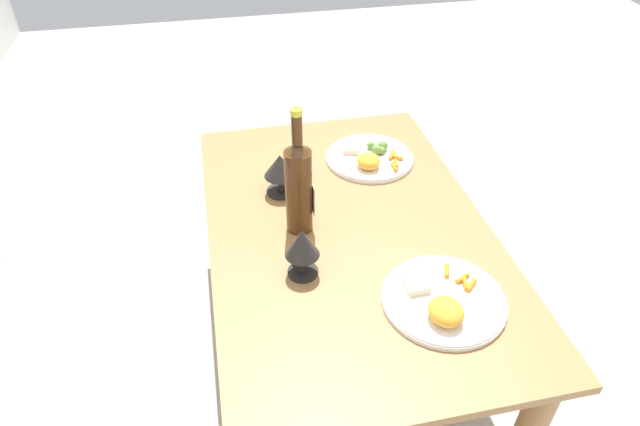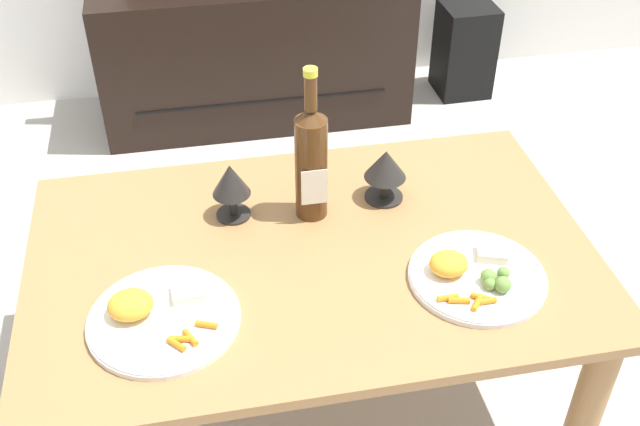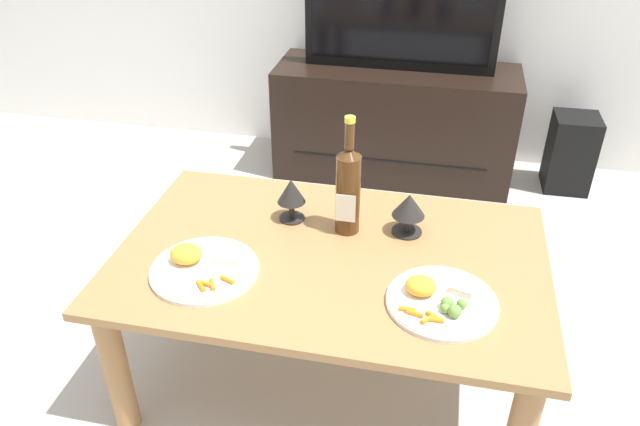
% 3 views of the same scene
% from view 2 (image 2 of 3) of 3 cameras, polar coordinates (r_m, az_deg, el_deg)
% --- Properties ---
extents(ground_plane, '(6.40, 6.40, 0.00)m').
position_cam_2_polar(ground_plane, '(1.97, -0.53, -13.25)').
color(ground_plane, '#B7B2A8').
extents(dining_table, '(1.21, 0.77, 0.47)m').
position_cam_2_polar(dining_table, '(1.68, -0.61, -4.86)').
color(dining_table, '#9E7042').
rests_on(dining_table, ground_plane).
extents(tv_stand, '(1.13, 0.41, 0.54)m').
position_cam_2_polar(tv_stand, '(2.91, -4.91, 12.09)').
color(tv_stand, black).
rests_on(tv_stand, ground_plane).
extents(floor_speaker, '(0.21, 0.21, 0.37)m').
position_cam_2_polar(floor_speaker, '(3.16, 10.75, 11.95)').
color(floor_speaker, black).
rests_on(floor_speaker, ground_plane).
extents(wine_bottle, '(0.07, 0.07, 0.36)m').
position_cam_2_polar(wine_bottle, '(1.65, -0.67, 4.04)').
color(wine_bottle, '#4C2D14').
rests_on(wine_bottle, dining_table).
extents(goblet_left, '(0.09, 0.09, 0.14)m').
position_cam_2_polar(goblet_left, '(1.68, -6.70, 2.29)').
color(goblet_left, black).
rests_on(goblet_left, dining_table).
extents(goblet_right, '(0.10, 0.10, 0.13)m').
position_cam_2_polar(goblet_right, '(1.74, 4.93, 3.45)').
color(goblet_right, black).
rests_on(goblet_right, dining_table).
extents(dinner_plate_left, '(0.29, 0.29, 0.06)m').
position_cam_2_polar(dinner_plate_left, '(1.51, -11.91, -7.54)').
color(dinner_plate_left, white).
rests_on(dinner_plate_left, dining_table).
extents(dinner_plate_right, '(0.28, 0.28, 0.06)m').
position_cam_2_polar(dinner_plate_right, '(1.59, 11.53, -4.52)').
color(dinner_plate_right, white).
rests_on(dinner_plate_right, dining_table).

